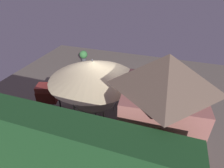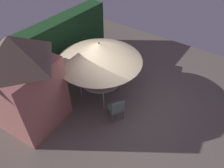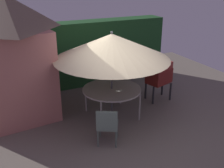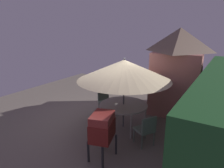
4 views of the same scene
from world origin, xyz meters
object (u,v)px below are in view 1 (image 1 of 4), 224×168
garden_shed (160,112)px  patio_umbrella (93,70)px  bbq_grill (47,94)px  chair_near_shed (64,119)px  chair_far_side (121,91)px  potted_plant_by_shed (84,56)px  patio_table (95,99)px

garden_shed → patio_umbrella: bearing=-25.2°
patio_umbrella → bbq_grill: (1.73, 0.34, -1.08)m
patio_umbrella → chair_near_shed: patio_umbrella is taller
garden_shed → patio_umbrella: (2.28, -1.07, 0.30)m
chair_far_side → potted_plant_by_shed: chair_far_side is taller
bbq_grill → potted_plant_by_shed: bearing=-80.1°
bbq_grill → chair_near_shed: bbq_grill is taller
garden_shed → chair_far_side: (1.61, -2.25, -1.11)m
bbq_grill → chair_near_shed: size_ratio=1.33×
patio_umbrella → chair_near_shed: size_ratio=3.26×
patio_umbrella → bbq_grill: 2.07m
patio_umbrella → bbq_grill: bearing=11.1°
patio_umbrella → chair_near_shed: 1.88m
bbq_grill → potted_plant_by_shed: 4.60m
patio_umbrella → potted_plant_by_shed: size_ratio=3.93×
patio_table → potted_plant_by_shed: size_ratio=2.07×
patio_table → garden_shed: bearing=154.8°
chair_near_shed → patio_table: bearing=-121.6°
garden_shed → patio_umbrella: size_ratio=1.09×
bbq_grill → chair_near_shed: bearing=146.5°
chair_far_side → patio_table: bearing=60.5°
potted_plant_by_shed → bbq_grill: bearing=99.9°
bbq_grill → chair_far_side: bearing=-147.7°
chair_near_shed → chair_far_side: 2.59m
garden_shed → bbq_grill: size_ratio=2.67×
garden_shed → patio_table: 2.67m
patio_umbrella → potted_plant_by_shed: 5.10m
garden_shed → chair_far_side: garden_shed is taller
garden_shed → chair_near_shed: size_ratio=3.56×
garden_shed → chair_near_shed: garden_shed is taller
chair_near_shed → chair_far_side: (-1.31, -2.23, 0.00)m
chair_near_shed → chair_far_side: bearing=-120.5°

